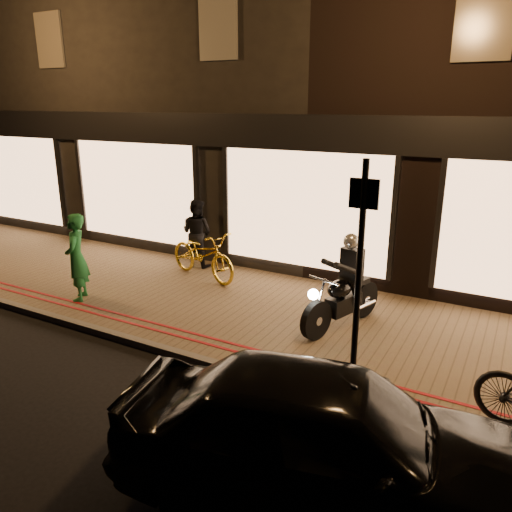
{
  "coord_description": "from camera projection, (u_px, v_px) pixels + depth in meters",
  "views": [
    {
      "loc": [
        4.01,
        -5.32,
        3.73
      ],
      "look_at": [
        -0.1,
        2.11,
        1.1
      ],
      "focal_mm": 35.0,
      "sensor_mm": 36.0,
      "label": 1
    }
  ],
  "objects": [
    {
      "name": "motorcycle",
      "position": [
        344.0,
        292.0,
        8.21
      ],
      "size": [
        0.83,
        1.88,
        1.59
      ],
      "rotation": [
        0.0,
        0.0,
        -0.31
      ],
      "color": "black",
      "rests_on": "sidewalk"
    },
    {
      "name": "ground",
      "position": [
        193.0,
        364.0,
        7.4
      ],
      "size": [
        90.0,
        90.0,
        0.0
      ],
      "primitive_type": "plane",
      "color": "black",
      "rests_on": "ground"
    },
    {
      "name": "bicycle_gold",
      "position": [
        203.0,
        254.0,
        10.56
      ],
      "size": [
        2.08,
        1.22,
        1.03
      ],
      "primitive_type": "imported",
      "rotation": [
        0.0,
        0.0,
        1.28
      ],
      "color": "gold",
      "rests_on": "sidewalk"
    },
    {
      "name": "kerb_stone",
      "position": [
        195.0,
        359.0,
        7.42
      ],
      "size": [
        50.0,
        0.14,
        0.12
      ],
      "primitive_type": "cube",
      "color": "#59544C",
      "rests_on": "ground"
    },
    {
      "name": "sidewalk",
      "position": [
        258.0,
        313.0,
        9.05
      ],
      "size": [
        50.0,
        4.0,
        0.12
      ],
      "primitive_type": "cube",
      "color": "brown",
      "rests_on": "ground"
    },
    {
      "name": "person_green",
      "position": [
        77.0,
        257.0,
        9.31
      ],
      "size": [
        0.67,
        0.72,
        1.66
      ],
      "primitive_type": "imported",
      "rotation": [
        0.0,
        0.0,
        -0.96
      ],
      "color": "#1C6A33",
      "rests_on": "sidewalk"
    },
    {
      "name": "building_row",
      "position": [
        381.0,
        82.0,
        13.66
      ],
      "size": [
        48.0,
        10.11,
        8.5
      ],
      "color": "black",
      "rests_on": "ground"
    },
    {
      "name": "person_dark",
      "position": [
        197.0,
        233.0,
        11.3
      ],
      "size": [
        0.76,
        0.59,
        1.54
      ],
      "primitive_type": "imported",
      "rotation": [
        0.0,
        0.0,
        3.13
      ],
      "color": "black",
      "rests_on": "sidewalk"
    },
    {
      "name": "red_kerb_lines",
      "position": [
        214.0,
        342.0,
        7.82
      ],
      "size": [
        50.0,
        0.26,
        0.01
      ],
      "color": "maroon",
      "rests_on": "sidewalk"
    },
    {
      "name": "parked_car",
      "position": [
        328.0,
        437.0,
        4.71
      ],
      "size": [
        4.38,
        2.54,
        1.4
      ],
      "primitive_type": "imported",
      "rotation": [
        0.0,
        0.0,
        1.8
      ],
      "color": "black",
      "rests_on": "ground"
    },
    {
      "name": "sign_post",
      "position": [
        359.0,
        270.0,
        5.99
      ],
      "size": [
        0.35,
        0.08,
        3.0
      ],
      "rotation": [
        0.0,
        0.0,
        -0.01
      ],
      "color": "black",
      "rests_on": "sidewalk"
    }
  ]
}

